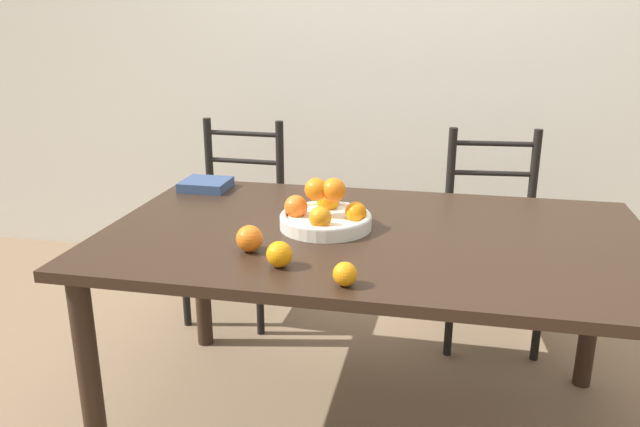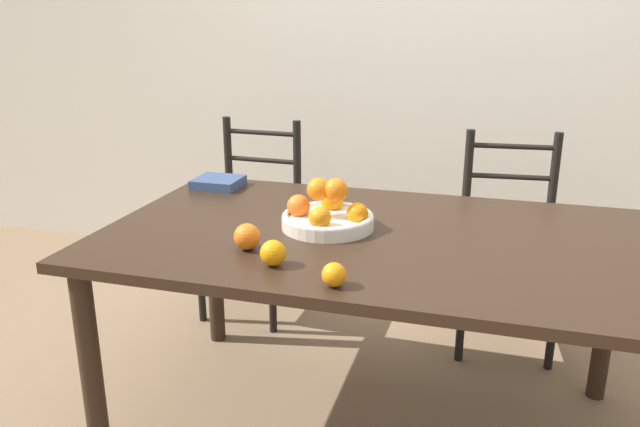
{
  "view_description": "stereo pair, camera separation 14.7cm",
  "coord_description": "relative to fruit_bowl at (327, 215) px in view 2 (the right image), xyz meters",
  "views": [
    {
      "loc": [
        0.23,
        -1.97,
        1.47
      ],
      "look_at": [
        -0.17,
        -0.09,
        0.85
      ],
      "focal_mm": 35.0,
      "sensor_mm": 36.0,
      "label": 1
    },
    {
      "loc": [
        0.37,
        -1.93,
        1.47
      ],
      "look_at": [
        -0.17,
        -0.09,
        0.85
      ],
      "focal_mm": 35.0,
      "sensor_mm": 36.0,
      "label": 2
    }
  ],
  "objects": [
    {
      "name": "wall_back",
      "position": [
        0.17,
        1.55,
        0.49
      ],
      "size": [
        8.0,
        0.06,
        2.6
      ],
      "color": "silver",
      "rests_on": "ground_plane"
    },
    {
      "name": "orange_loose_2",
      "position": [
        -0.06,
        -0.37,
        -0.01
      ],
      "size": [
        0.08,
        0.08,
        0.08
      ],
      "color": "orange",
      "rests_on": "dining_table"
    },
    {
      "name": "fruit_bowl",
      "position": [
        0.0,
        0.0,
        0.0
      ],
      "size": [
        0.31,
        0.31,
        0.18
      ],
      "color": "silver",
      "rests_on": "dining_table"
    },
    {
      "name": "chair_right",
      "position": [
        0.62,
        0.81,
        -0.34
      ],
      "size": [
        0.46,
        0.44,
        0.97
      ],
      "rotation": [
        0.0,
        0.0,
        0.1
      ],
      "color": "black",
      "rests_on": "ground_plane"
    },
    {
      "name": "orange_loose_1",
      "position": [
        0.15,
        -0.46,
        -0.01
      ],
      "size": [
        0.07,
        0.07,
        0.07
      ],
      "color": "orange",
      "rests_on": "dining_table"
    },
    {
      "name": "book_stack",
      "position": [
        -0.58,
        0.38,
        -0.03
      ],
      "size": [
        0.19,
        0.18,
        0.04
      ],
      "color": "#334770",
      "rests_on": "dining_table"
    },
    {
      "name": "chair_left",
      "position": [
        -0.61,
        0.81,
        -0.34
      ],
      "size": [
        0.43,
        0.41,
        0.97
      ],
      "rotation": [
        0.0,
        0.0,
        -0.03
      ],
      "color": "black",
      "rests_on": "ground_plane"
    },
    {
      "name": "orange_loose_0",
      "position": [
        -0.18,
        -0.27,
        -0.01
      ],
      "size": [
        0.08,
        0.08,
        0.08
      ],
      "color": "orange",
      "rests_on": "dining_table"
    },
    {
      "name": "dining_table",
      "position": [
        0.17,
        -0.01,
        -0.13
      ],
      "size": [
        1.82,
        1.07,
        0.77
      ],
      "color": "black",
      "rests_on": "ground_plane"
    }
  ]
}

